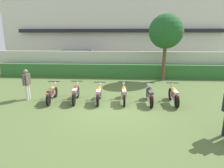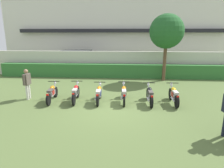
% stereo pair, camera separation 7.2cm
% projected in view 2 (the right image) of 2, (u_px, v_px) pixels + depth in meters
% --- Properties ---
extents(ground, '(60.00, 60.00, 0.00)m').
position_uv_depth(ground, '(110.00, 108.00, 9.03)').
color(ground, '#566B38').
extents(building, '(24.53, 6.50, 7.00)m').
position_uv_depth(building, '(120.00, 33.00, 22.66)').
color(building, silver).
rests_on(building, ground).
extents(compound_wall, '(23.30, 0.30, 2.00)m').
position_uv_depth(compound_wall, '(117.00, 64.00, 15.86)').
color(compound_wall, beige).
rests_on(compound_wall, ground).
extents(hedge_row, '(18.64, 0.70, 1.06)m').
position_uv_depth(hedge_row, '(117.00, 71.00, 15.30)').
color(hedge_row, '#337033').
rests_on(hedge_row, ground).
extents(parked_car, '(4.55, 2.17, 1.89)m').
position_uv_depth(parked_car, '(79.00, 60.00, 18.40)').
color(parked_car, silver).
rests_on(parked_car, ground).
extents(tree_near_inspector, '(2.41, 2.41, 4.74)m').
position_uv_depth(tree_near_inspector, '(167.00, 32.00, 13.53)').
color(tree_near_inspector, brown).
rests_on(tree_near_inspector, ground).
extents(motorcycle_in_row_0, '(0.60, 1.88, 0.94)m').
position_uv_depth(motorcycle_in_row_0, '(52.00, 93.00, 9.84)').
color(motorcycle_in_row_0, black).
rests_on(motorcycle_in_row_0, ground).
extents(motorcycle_in_row_1, '(0.60, 1.85, 0.97)m').
position_uv_depth(motorcycle_in_row_1, '(76.00, 93.00, 9.81)').
color(motorcycle_in_row_1, black).
rests_on(motorcycle_in_row_1, ground).
extents(motorcycle_in_row_2, '(0.60, 1.78, 0.95)m').
position_uv_depth(motorcycle_in_row_2, '(99.00, 94.00, 9.70)').
color(motorcycle_in_row_2, black).
rests_on(motorcycle_in_row_2, ground).
extents(motorcycle_in_row_3, '(0.60, 1.91, 0.94)m').
position_uv_depth(motorcycle_in_row_3, '(124.00, 93.00, 9.74)').
color(motorcycle_in_row_3, black).
rests_on(motorcycle_in_row_3, ground).
extents(motorcycle_in_row_4, '(0.60, 1.83, 0.95)m').
position_uv_depth(motorcycle_in_row_4, '(150.00, 95.00, 9.51)').
color(motorcycle_in_row_4, black).
rests_on(motorcycle_in_row_4, ground).
extents(motorcycle_in_row_5, '(0.60, 1.83, 0.96)m').
position_uv_depth(motorcycle_in_row_5, '(174.00, 95.00, 9.47)').
color(motorcycle_in_row_5, black).
rests_on(motorcycle_in_row_5, ground).
extents(inspector_person, '(0.22, 0.65, 1.60)m').
position_uv_depth(inspector_person, '(27.00, 82.00, 10.02)').
color(inspector_person, silver).
rests_on(inspector_person, ground).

